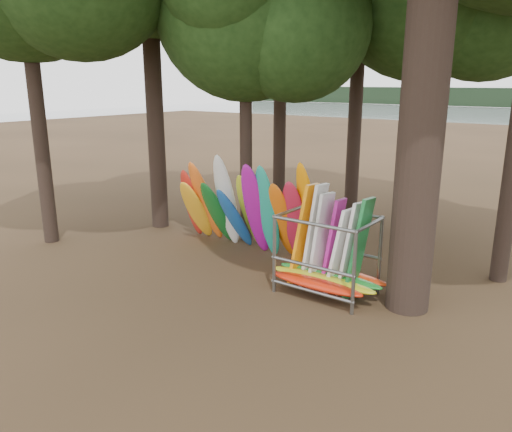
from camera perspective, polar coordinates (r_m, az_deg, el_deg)
The scene contains 4 objects.
ground at distance 14.06m, azimuth -2.35°, elevation -7.05°, with size 120.00×120.00×0.00m, color #47331E.
oak_5 at distance 16.68m, azimuth -1.24°, elevation 22.46°, with size 6.46×6.46×10.26m.
kayak_row at distance 15.77m, azimuth -1.43°, elevation 0.57°, with size 5.41×1.90×3.28m.
storage_rack at distance 12.91m, azimuth 8.12°, elevation -4.69°, with size 3.04×1.55×2.80m.
Camera 1 is at (8.17, -10.15, 5.30)m, focal length 35.00 mm.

